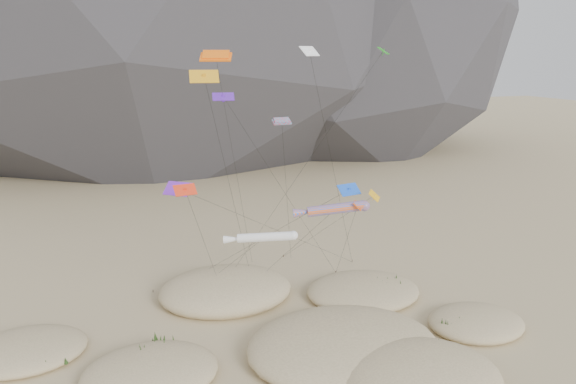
# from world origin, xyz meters

# --- Properties ---
(ground) EXTENTS (500.00, 500.00, 0.00)m
(ground) POSITION_xyz_m (0.00, 0.00, 0.00)
(ground) COLOR #CCB789
(ground) RESTS_ON ground
(dunes) EXTENTS (52.21, 39.11, 3.78)m
(dunes) POSITION_xyz_m (-0.45, 3.61, 0.70)
(dunes) COLOR #CCB789
(dunes) RESTS_ON ground
(dune_grass) EXTENTS (40.79, 27.07, 1.43)m
(dune_grass) POSITION_xyz_m (-0.90, 3.59, 0.84)
(dune_grass) COLOR black
(dune_grass) RESTS_ON ground
(kite_stakes) EXTENTS (25.76, 7.68, 0.30)m
(kite_stakes) POSITION_xyz_m (2.25, 22.91, 0.15)
(kite_stakes) COLOR #3F2D1E
(kite_stakes) RESTS_ON ground
(rainbow_tube_kite) EXTENTS (7.09, 15.99, 13.32)m
(rainbow_tube_kite) POSITION_xyz_m (5.56, 6.66, 12.51)
(rainbow_tube_kite) COLOR orange
(rainbow_tube_kite) RESTS_ON ground
(white_tube_kite) EXTENTS (6.70, 14.97, 10.41)m
(white_tube_kite) POSITION_xyz_m (-0.69, 8.98, 9.71)
(white_tube_kite) COLOR white
(white_tube_kite) RESTS_ON ground
(orange_parafoil) EXTENTS (9.04, 16.87, 26.90)m
(orange_parafoil) POSITION_xyz_m (-3.96, 11.73, 26.07)
(orange_parafoil) COLOR orange
(orange_parafoil) RESTS_ON ground
(multi_parafoil) EXTENTS (6.92, 14.07, 20.41)m
(multi_parafoil) POSITION_xyz_m (2.97, 13.75, 19.64)
(multi_parafoil) COLOR red
(multi_parafoil) RESTS_ON ground
(delta_kites) EXTENTS (25.68, 22.71, 27.23)m
(delta_kites) POSITION_xyz_m (2.15, 11.55, 18.40)
(delta_kites) COLOR #C64612
(delta_kites) RESTS_ON ground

